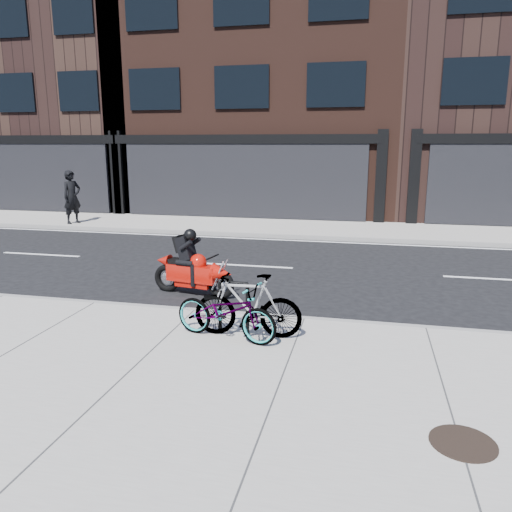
% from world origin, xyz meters
% --- Properties ---
extents(ground, '(120.00, 120.00, 0.00)m').
position_xyz_m(ground, '(0.00, 0.00, 0.00)').
color(ground, black).
rests_on(ground, ground).
extents(sidewalk_near, '(60.00, 6.00, 0.13)m').
position_xyz_m(sidewalk_near, '(0.00, -5.00, 0.07)').
color(sidewalk_near, gray).
rests_on(sidewalk_near, ground).
extents(sidewalk_far, '(60.00, 3.50, 0.13)m').
position_xyz_m(sidewalk_far, '(0.00, 7.75, 0.07)').
color(sidewalk_far, gray).
rests_on(sidewalk_far, ground).
extents(building_midwest, '(10.00, 10.00, 12.00)m').
position_xyz_m(building_midwest, '(-12.00, 14.50, 6.00)').
color(building_midwest, black).
rests_on(building_midwest, ground).
extents(building_center, '(12.00, 10.00, 14.50)m').
position_xyz_m(building_center, '(-2.00, 14.50, 7.25)').
color(building_center, black).
rests_on(building_center, ground).
extents(bike_rack, '(0.51, 0.09, 0.86)m').
position_xyz_m(bike_rack, '(1.00, -2.92, 0.64)').
color(bike_rack, black).
rests_on(bike_rack, sidewalk_near).
extents(bicycle_front, '(1.80, 0.97, 0.90)m').
position_xyz_m(bicycle_front, '(0.94, -3.15, 0.58)').
color(bicycle_front, gray).
rests_on(bicycle_front, sidewalk_near).
extents(bicycle_rear, '(1.71, 0.57, 1.01)m').
position_xyz_m(bicycle_rear, '(1.24, -2.98, 0.64)').
color(bicycle_rear, gray).
rests_on(bicycle_rear, sidewalk_near).
extents(motorcycle, '(1.86, 0.67, 1.40)m').
position_xyz_m(motorcycle, '(-0.40, -0.70, 0.57)').
color(motorcycle, black).
rests_on(motorcycle, ground).
extents(pedestrian, '(0.73, 0.85, 1.98)m').
position_xyz_m(pedestrian, '(-7.85, 6.60, 1.12)').
color(pedestrian, black).
rests_on(pedestrian, sidewalk_far).
extents(manhole_cover, '(0.84, 0.84, 0.02)m').
position_xyz_m(manhole_cover, '(4.02, -5.30, 0.14)').
color(manhole_cover, black).
rests_on(manhole_cover, sidewalk_near).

